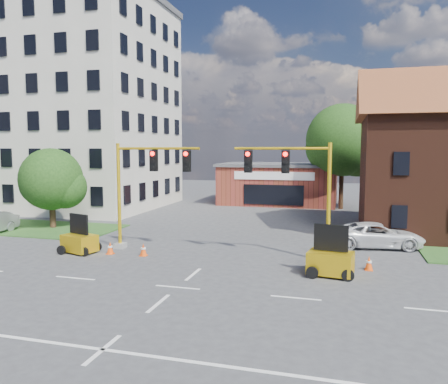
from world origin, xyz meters
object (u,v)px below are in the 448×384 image
(signal_mast_west, at_px, (144,183))
(signal_mast_east, at_px, (297,186))
(trailer_east, at_px, (330,260))
(trailer_west, at_px, (79,241))
(pickup_white, at_px, (377,235))

(signal_mast_west, distance_m, signal_mast_east, 8.71)
(signal_mast_west, xyz_separation_m, trailer_east, (10.57, -2.49, -3.20))
(signal_mast_east, xyz_separation_m, trailer_west, (-11.99, -1.67, -3.26))
(trailer_east, bearing_deg, signal_mast_east, 135.56)
(signal_mast_east, xyz_separation_m, trailer_east, (1.86, -2.49, -3.20))
(signal_mast_east, relative_size, trailer_east, 2.70)
(signal_mast_east, bearing_deg, trailer_west, -172.05)
(trailer_east, relative_size, pickup_white, 0.43)
(trailer_west, bearing_deg, signal_mast_east, 25.87)
(trailer_east, height_order, pickup_white, trailer_east)
(signal_mast_west, height_order, signal_mast_east, same)
(signal_mast_west, height_order, trailer_west, signal_mast_west)
(signal_mast_west, xyz_separation_m, pickup_white, (13.10, 4.28, -3.18))
(signal_mast_west, relative_size, trailer_west, 2.88)
(signal_mast_west, xyz_separation_m, trailer_west, (-3.28, -1.67, -3.26))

